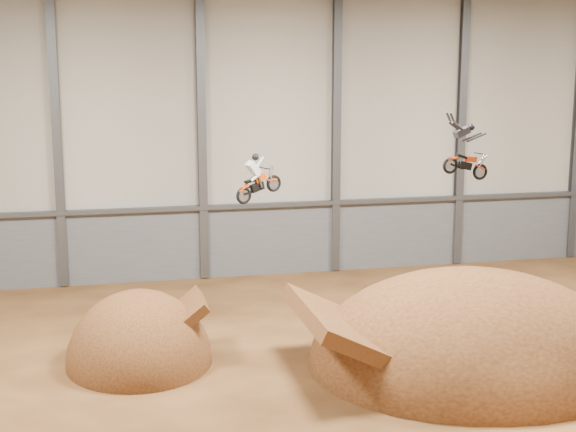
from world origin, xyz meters
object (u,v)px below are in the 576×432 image
Objects in this scene: landing_ramp at (469,364)px; fmx_rider_a at (261,173)px; fmx_rider_b at (465,147)px; takeoff_ramp at (140,362)px.

landing_ramp is 10.35m from fmx_rider_a.
landing_ramp is 4.80× the size of fmx_rider_b.
fmx_rider_b is (6.29, -4.38, 1.28)m from fmx_rider_a.
landing_ramp is 7.60m from fmx_rider_b.
landing_ramp is at bearing -60.95° from fmx_rider_a.
landing_ramp is (11.30, -2.76, 0.00)m from takeoff_ramp.
fmx_rider_a is at bearing 25.85° from takeoff_ramp.
fmx_rider_a is at bearing 141.61° from landing_ramp.
fmx_rider_a reaches higher than takeoff_ramp.
fmx_rider_b reaches higher than fmx_rider_a.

